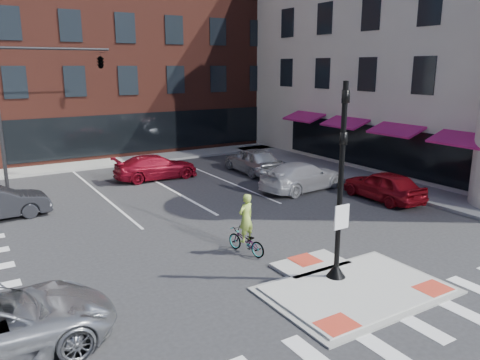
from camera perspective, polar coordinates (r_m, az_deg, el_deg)
ground at (r=14.97m, az=12.63°, el=-12.37°), size 120.00×120.00×0.00m
refuge_island at (r=14.79m, az=13.35°, el=-12.54°), size 5.40×4.65×0.13m
sidewalk_e at (r=28.92m, az=14.34°, el=0.48°), size 3.00×24.00×0.15m
sidewalk_n at (r=34.51m, az=-9.63°, el=2.83°), size 26.00×3.00×0.15m
building_n at (r=43.36m, az=-15.23°, el=15.02°), size 24.40×18.40×15.50m
building_e at (r=37.57m, az=25.31°, el=14.85°), size 21.90×23.90×17.70m
building_far_left at (r=61.75m, az=-26.91°, el=10.92°), size 10.00×12.00×10.00m
building_far_right at (r=66.15m, az=-15.67°, el=12.84°), size 12.00×12.00×12.00m
signal_pole at (r=14.38m, az=12.03°, el=-3.35°), size 0.60×0.60×5.98m
mast_arm_signal at (r=28.15m, az=-19.52°, el=12.39°), size 6.10×2.24×8.00m
red_sedan at (r=24.17m, az=17.11°, el=-0.65°), size 1.91×4.43×1.49m
white_pickup at (r=25.23m, az=7.59°, el=0.45°), size 5.41×2.81×1.50m
bg_car_silver at (r=29.01m, az=1.56°, el=2.42°), size 2.07×4.77×1.60m
bg_car_red at (r=27.93m, az=-10.20°, el=1.57°), size 4.97×2.18×1.42m
cyclist at (r=16.62m, az=0.72°, el=-6.56°), size 0.97×1.82×2.19m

